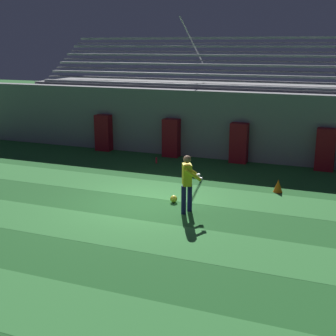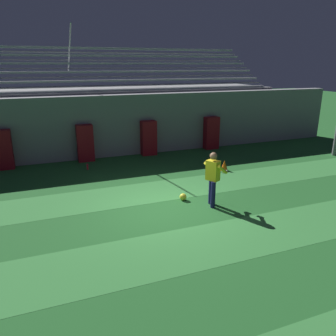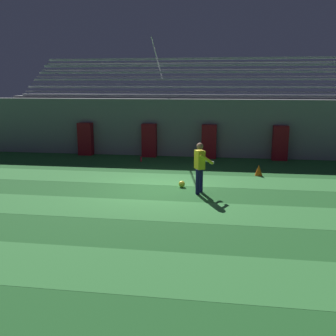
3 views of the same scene
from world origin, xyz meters
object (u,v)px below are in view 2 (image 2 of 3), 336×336
(padding_pillar_far_right, at_px, (211,133))
(soccer_ball, at_px, (183,197))
(padding_pillar_gate_right, at_px, (149,138))
(traffic_cone, at_px, (224,165))
(padding_pillar_gate_left, at_px, (85,143))
(padding_pillar_far_left, at_px, (3,150))
(water_bottle, at_px, (88,167))
(goalkeeper, at_px, (213,176))

(padding_pillar_far_right, distance_m, soccer_ball, 6.92)
(padding_pillar_gate_right, xyz_separation_m, traffic_cone, (2.11, -3.40, -0.60))
(padding_pillar_gate_left, relative_size, padding_pillar_far_right, 1.00)
(padding_pillar_gate_left, relative_size, padding_pillar_gate_right, 1.00)
(padding_pillar_gate_right, xyz_separation_m, padding_pillar_far_left, (-6.18, 0.00, 0.00))
(traffic_cone, bearing_deg, padding_pillar_far_right, 70.50)
(traffic_cone, bearing_deg, padding_pillar_gate_right, 121.83)
(padding_pillar_gate_left, distance_m, water_bottle, 1.50)
(padding_pillar_gate_right, height_order, water_bottle, padding_pillar_gate_right)
(padding_pillar_far_left, distance_m, soccer_ball, 7.90)
(soccer_ball, relative_size, water_bottle, 0.92)
(water_bottle, bearing_deg, padding_pillar_far_left, 157.10)
(padding_pillar_far_left, relative_size, padding_pillar_far_right, 1.00)
(padding_pillar_gate_left, height_order, traffic_cone, padding_pillar_gate_left)
(padding_pillar_gate_left, bearing_deg, padding_pillar_far_right, 0.00)
(padding_pillar_gate_left, distance_m, traffic_cone, 6.10)
(padding_pillar_far_right, distance_m, goalkeeper, 7.11)
(padding_pillar_gate_right, xyz_separation_m, water_bottle, (-3.05, -1.32, -0.69))
(padding_pillar_gate_right, bearing_deg, soccer_ball, -96.79)
(padding_pillar_gate_left, xyz_separation_m, soccer_ball, (2.25, -5.61, -0.70))
(goalkeeper, bearing_deg, padding_pillar_gate_left, 114.92)
(soccer_ball, bearing_deg, padding_pillar_far_left, 134.51)
(padding_pillar_far_right, relative_size, water_bottle, 6.72)
(padding_pillar_gate_left, distance_m, soccer_ball, 6.09)
(padding_pillar_far_left, xyz_separation_m, goalkeeper, (6.18, -6.28, 0.15))
(goalkeeper, height_order, soccer_ball, goalkeeper)
(padding_pillar_far_right, height_order, water_bottle, padding_pillar_far_right)
(padding_pillar_far_right, distance_m, traffic_cone, 3.66)
(goalkeeper, bearing_deg, padding_pillar_gate_right, 89.99)
(water_bottle, bearing_deg, soccer_ball, -60.92)
(padding_pillar_far_left, bearing_deg, padding_pillar_far_right, 0.00)
(goalkeeper, bearing_deg, soccer_ball, 134.82)
(goalkeeper, bearing_deg, water_bottle, 121.60)
(padding_pillar_far_right, height_order, soccer_ball, padding_pillar_far_right)
(padding_pillar_gate_left, height_order, goalkeeper, goalkeeper)
(padding_pillar_far_right, bearing_deg, soccer_ball, -125.38)
(padding_pillar_gate_left, xyz_separation_m, padding_pillar_far_right, (6.24, 0.00, 0.00))
(goalkeeper, bearing_deg, padding_pillar_far_right, 62.16)
(padding_pillar_far_right, bearing_deg, padding_pillar_gate_right, 180.00)
(padding_pillar_gate_right, bearing_deg, padding_pillar_far_right, 0.00)
(padding_pillar_far_right, xyz_separation_m, goalkeeper, (-3.32, -6.28, 0.15))
(goalkeeper, relative_size, traffic_cone, 3.98)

